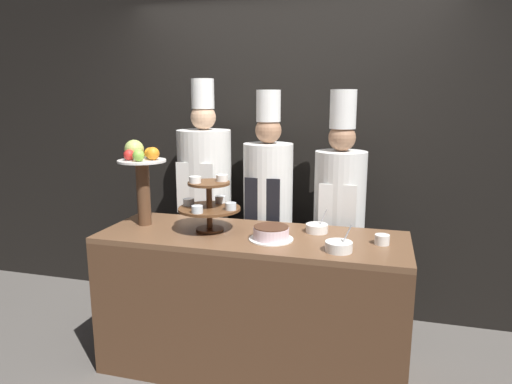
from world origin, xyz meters
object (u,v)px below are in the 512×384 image
chef_left (205,192)px  serving_bowl_far (317,228)px  fruit_pedestal (141,169)px  cup_white (382,240)px  chef_center_right (339,207)px  tiered_stand (209,203)px  serving_bowl_near (339,246)px  chef_center_left (268,202)px  cake_round (271,233)px

chef_left → serving_bowl_far: bearing=-25.6°
fruit_pedestal → serving_bowl_far: fruit_pedestal is taller
cup_white → chef_center_right: chef_center_right is taller
fruit_pedestal → cup_white: 1.58m
tiered_stand → serving_bowl_near: (0.83, -0.18, -0.15)m
fruit_pedestal → chef_center_right: size_ratio=0.31×
tiered_stand → chef_center_left: (0.23, 0.59, -0.11)m
serving_bowl_near → chef_left: size_ratio=0.08×
serving_bowl_far → cup_white: bearing=-19.5°
cake_round → chef_center_right: chef_center_right is taller
cup_white → serving_bowl_far: serving_bowl_far is taller
fruit_pedestal → chef_center_left: chef_center_left is taller
chef_center_left → cake_round: bearing=-74.4°
cup_white → tiered_stand: bearing=-179.6°
cup_white → chef_left: (-1.33, 0.59, 0.09)m
cake_round → serving_bowl_far: bearing=43.1°
cup_white → chef_center_right: 0.66m
fruit_pedestal → serving_bowl_near: (1.31, -0.21, -0.34)m
cup_white → chef_left: chef_left is taller
tiered_stand → fruit_pedestal: 0.52m
tiered_stand → chef_center_left: bearing=68.5°
fruit_pedestal → chef_left: size_ratio=0.30×
chef_left → chef_center_left: 0.50m
serving_bowl_near → chef_center_left: 0.98m
cake_round → cup_white: size_ratio=3.16×
cake_round → chef_left: 0.96m
cup_white → chef_center_right: bearing=117.1°
serving_bowl_far → chef_center_left: 0.62m
serving_bowl_far → chef_left: (-0.93, 0.45, 0.09)m
cake_round → tiered_stand: bearing=169.4°
tiered_stand → chef_center_right: bearing=38.0°
fruit_pedestal → cake_round: fruit_pedestal is taller
serving_bowl_far → chef_center_right: size_ratio=0.09×
cup_white → chef_center_left: 1.01m
cup_white → fruit_pedestal: bearing=179.3°
serving_bowl_far → tiered_stand: bearing=-167.5°
chef_center_right → fruit_pedestal: bearing=-155.5°
chef_center_right → serving_bowl_near: bearing=-84.9°
cup_white → chef_center_left: size_ratio=0.05×
serving_bowl_far → chef_center_right: 0.46m
serving_bowl_far → chef_center_right: chef_center_right is taller
tiered_stand → chef_center_left: chef_center_left is taller
serving_bowl_far → serving_bowl_near: bearing=-63.2°
cake_round → chef_center_right: 0.75m
tiered_stand → serving_bowl_far: 0.70m
cake_round → serving_bowl_near: 0.42m
tiered_stand → cake_round: bearing=-10.6°
cake_round → chef_center_right: size_ratio=0.15×
cake_round → chef_center_left: (-0.19, 0.67, 0.03)m
chef_center_left → chef_left: bearing=180.0°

